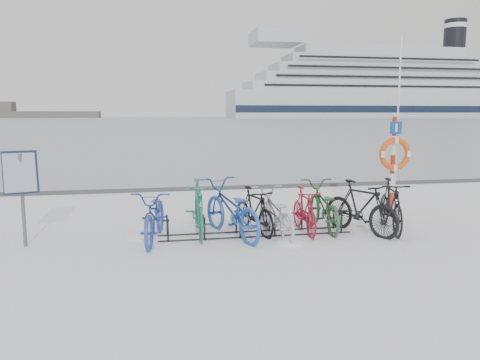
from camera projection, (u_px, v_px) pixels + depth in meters
name	position (u px, v px, depth m)	size (l,w,h in m)	color
ground	(255.00, 235.00, 9.71)	(900.00, 900.00, 0.00)	white
ice_sheet	(158.00, 120.00, 160.50)	(400.00, 298.00, 0.02)	#A7B3BD
quay_edge	(217.00, 188.00, 15.44)	(400.00, 0.25, 0.10)	#3F3F42
bike_rack	(255.00, 226.00, 9.68)	(4.00, 0.48, 0.46)	black
info_board	(21.00, 178.00, 8.64)	(0.65, 0.40, 1.82)	#595B5E
lifebuoy_station	(395.00, 154.00, 11.83)	(0.84, 0.23, 4.39)	#A9220D
cruise_ferry	(376.00, 91.00, 243.79)	(156.63, 29.50, 51.47)	silver
bike_0	(155.00, 213.00, 9.23)	(0.72, 2.07, 1.08)	#2B46A0
bike_1	(198.00, 207.00, 9.63)	(0.55, 1.96, 1.18)	#247361
bike_2	(231.00, 208.00, 9.52)	(0.79, 2.27, 1.19)	#2254AD
bike_3	(254.00, 209.00, 9.84)	(0.47, 1.66, 1.00)	black
bike_4	(275.00, 212.00, 9.56)	(0.67, 1.93, 1.01)	#B2B3BA
bike_5	(304.00, 209.00, 9.87)	(0.46, 1.65, 0.99)	#A6112E
bike_6	(323.00, 204.00, 10.18)	(0.71, 2.04, 1.07)	#2A5630
bike_7	(361.00, 206.00, 9.81)	(0.54, 1.90, 1.14)	black
bike_8	(391.00, 204.00, 10.00)	(0.54, 1.90, 1.14)	black
snow_drifts	(267.00, 233.00, 9.87)	(5.48, 2.09, 0.20)	white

